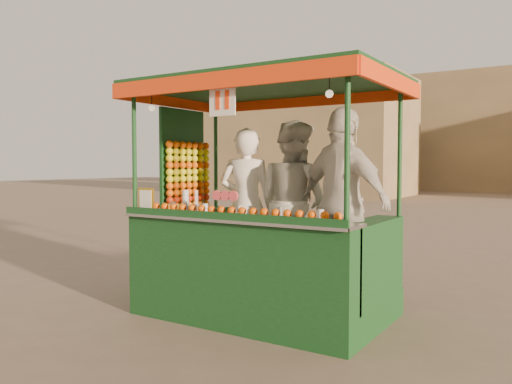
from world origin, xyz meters
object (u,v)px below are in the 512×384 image
Objects in this scene: vendor_left at (247,204)px; vendor_middle at (294,203)px; juice_cart at (255,241)px; vendor_right at (343,203)px.

vendor_middle reaches higher than vendor_left.
juice_cart is 1.53× the size of vendor_middle.
vendor_middle is 0.71m from vendor_right.
juice_cart reaches higher than vendor_left.
vendor_middle is (0.55, 0.08, 0.03)m from vendor_left.
juice_cart is at bearing 79.66° from vendor_middle.
juice_cart is 0.56m from vendor_left.
vendor_right is at bearing 9.54° from juice_cart.
vendor_middle is (0.24, 0.40, 0.37)m from juice_cart.
vendor_left is 0.92× the size of vendor_right.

